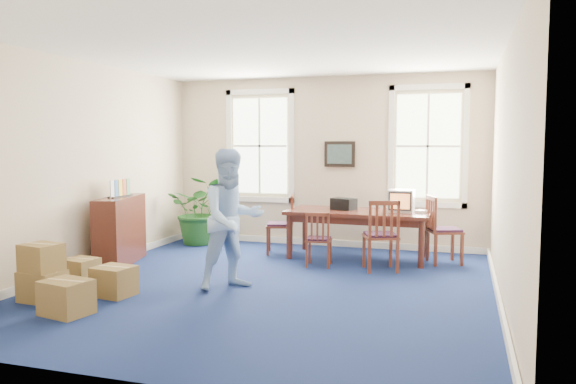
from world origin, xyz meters
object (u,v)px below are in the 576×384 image
(man, at_px, (232,219))
(credenza, at_px, (120,231))
(conference_table, at_px, (358,234))
(potted_plant, at_px, (201,210))
(chair_near_left, at_px, (319,239))
(crt_tv, at_px, (401,201))
(cardboard_boxes, at_px, (60,270))

(man, bearing_deg, credenza, 111.72)
(conference_table, distance_m, potted_plant, 3.19)
(man, bearing_deg, chair_near_left, 17.07)
(conference_table, bearing_deg, chair_near_left, -119.14)
(crt_tv, bearing_deg, conference_table, -174.29)
(crt_tv, distance_m, potted_plant, 3.89)
(cardboard_boxes, bearing_deg, crt_tv, 44.38)
(conference_table, relative_size, crt_tv, 5.38)
(potted_plant, height_order, cardboard_boxes, potted_plant)
(potted_plant, bearing_deg, cardboard_boxes, -89.11)
(credenza, relative_size, cardboard_boxes, 1.05)
(conference_table, bearing_deg, crt_tv, 6.22)
(crt_tv, xyz_separation_m, credenza, (-4.30, -1.68, -0.45))
(credenza, relative_size, potted_plant, 1.05)
(crt_tv, bearing_deg, man, -126.53)
(man, relative_size, credenza, 1.36)
(credenza, bearing_deg, conference_table, 10.56)
(potted_plant, bearing_deg, chair_near_left, -24.69)
(man, bearing_deg, potted_plant, 75.17)
(chair_near_left, bearing_deg, crt_tv, -150.83)
(conference_table, distance_m, chair_near_left, 0.95)
(cardboard_boxes, bearing_deg, chair_near_left, 47.57)
(conference_table, relative_size, potted_plant, 1.81)
(crt_tv, bearing_deg, potted_plant, 176.02)
(chair_near_left, bearing_deg, potted_plant, -31.55)
(potted_plant, xyz_separation_m, cardboard_boxes, (0.06, -4.07, -0.28))
(credenza, bearing_deg, crt_tv, 7.57)
(conference_table, height_order, credenza, credenza)
(chair_near_left, height_order, man, man)
(chair_near_left, relative_size, credenza, 0.63)
(chair_near_left, distance_m, potted_plant, 2.94)
(conference_table, distance_m, credenza, 3.94)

